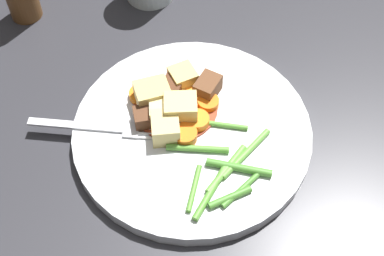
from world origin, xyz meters
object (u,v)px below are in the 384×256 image
at_px(potato_chunk_1, 165,128).
at_px(potato_chunk_2, 183,78).
at_px(dinner_plate, 192,132).
at_px(carrot_slice_6, 150,110).
at_px(carrot_slice_2, 189,98).
at_px(potato_chunk_4, 182,108).
at_px(carrot_slice_1, 141,95).
at_px(carrot_slice_4, 185,135).
at_px(meat_chunk_1, 147,117).
at_px(carrot_slice_0, 208,103).
at_px(carrot_slice_3, 196,120).
at_px(meat_chunk_2, 208,87).
at_px(carrot_slice_5, 193,88).
at_px(fork, 106,128).
at_px(potato_chunk_3, 163,111).
at_px(potato_chunk_0, 152,95).
at_px(meat_chunk_0, 172,88).

bearing_deg(potato_chunk_1, potato_chunk_2, -56.13).
xyz_separation_m(dinner_plate, carrot_slice_6, (0.05, 0.02, 0.01)).
relative_size(carrot_slice_2, carrot_slice_6, 1.21).
bearing_deg(potato_chunk_4, carrot_slice_2, -60.04).
height_order(carrot_slice_1, carrot_slice_4, carrot_slice_4).
distance_m(carrot_slice_1, meat_chunk_1, 0.04).
bearing_deg(carrot_slice_2, carrot_slice_0, -151.90).
bearing_deg(carrot_slice_0, carrot_slice_1, 38.42).
bearing_deg(carrot_slice_3, meat_chunk_2, -59.55).
relative_size(carrot_slice_5, potato_chunk_2, 1.11).
xyz_separation_m(dinner_plate, fork, (0.07, 0.08, 0.01)).
relative_size(carrot_slice_2, carrot_slice_5, 1.01).
relative_size(carrot_slice_0, potato_chunk_4, 0.68).
distance_m(carrot_slice_6, meat_chunk_1, 0.02).
relative_size(dinner_plate, carrot_slice_5, 8.36).
bearing_deg(potato_chunk_3, potato_chunk_0, -12.45).
height_order(carrot_slice_4, potato_chunk_4, potato_chunk_4).
distance_m(meat_chunk_1, meat_chunk_2, 0.08).
bearing_deg(meat_chunk_1, potato_chunk_4, -120.60).
distance_m(carrot_slice_0, carrot_slice_3, 0.03).
bearing_deg(meat_chunk_1, meat_chunk_2, -100.70).
bearing_deg(fork, carrot_slice_0, -116.13).
height_order(potato_chunk_0, meat_chunk_2, potato_chunk_0).
relative_size(carrot_slice_5, carrot_slice_6, 1.20).
relative_size(carrot_slice_3, meat_chunk_1, 0.95).
xyz_separation_m(carrot_slice_5, carrot_slice_6, (0.01, 0.06, 0.00)).
xyz_separation_m(dinner_plate, meat_chunk_2, (0.03, -0.05, 0.02)).
distance_m(carrot_slice_6, fork, 0.06).
relative_size(potato_chunk_3, potato_chunk_4, 0.80).
distance_m(potato_chunk_2, meat_chunk_0, 0.02).
xyz_separation_m(carrot_slice_1, meat_chunk_1, (-0.04, 0.02, 0.01)).
bearing_deg(potato_chunk_0, carrot_slice_6, 127.24).
relative_size(carrot_slice_3, fork, 0.20).
bearing_deg(potato_chunk_4, carrot_slice_4, 143.75).
height_order(carrot_slice_4, carrot_slice_5, carrot_slice_4).
height_order(potato_chunk_1, potato_chunk_4, potato_chunk_4).
bearing_deg(potato_chunk_1, carrot_slice_4, -146.46).
height_order(potato_chunk_3, meat_chunk_0, potato_chunk_3).
bearing_deg(potato_chunk_0, carrot_slice_2, -126.20).
relative_size(potato_chunk_4, meat_chunk_1, 1.30).
bearing_deg(potato_chunk_0, fork, 83.16).
relative_size(carrot_slice_1, potato_chunk_4, 0.77).
bearing_deg(carrot_slice_4, potato_chunk_3, -0.60).
bearing_deg(meat_chunk_2, potato_chunk_3, 82.86).
xyz_separation_m(carrot_slice_2, carrot_slice_4, (-0.04, 0.04, 0.00)).
height_order(dinner_plate, potato_chunk_2, potato_chunk_2).
bearing_deg(carrot_slice_3, meat_chunk_0, -9.65).
xyz_separation_m(carrot_slice_5, meat_chunk_1, (0.00, 0.07, 0.01)).
xyz_separation_m(carrot_slice_6, potato_chunk_3, (-0.02, -0.01, 0.01)).
bearing_deg(carrot_slice_1, carrot_slice_2, -137.40).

